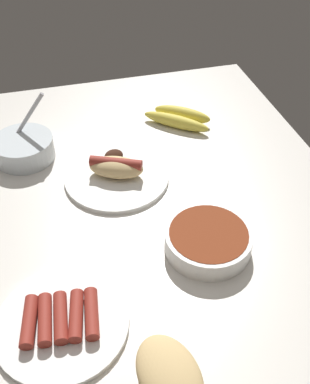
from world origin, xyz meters
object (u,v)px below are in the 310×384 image
object	(u,v)px
bowl_coleslaw	(24,147)
banana_bunch	(179,118)
bowl_chili	(208,239)
plate_hotdog_assembled	(116,172)
plate_sausages	(62,321)

from	to	relation	value
bowl_coleslaw	banana_bunch	xyz separation A→B (cm)	(4.35, -39.78, -1.05)
bowl_coleslaw	bowl_chili	bearing A→B (deg)	-139.72
plate_hotdog_assembled	banana_bunch	distance (cm)	26.75
plate_sausages	banana_bunch	size ratio (longest dim) A/B	1.26
bowl_chili	banana_bunch	xyz separation A→B (cm)	(42.53, -7.43, -0.49)
plate_sausages	bowl_chili	bearing A→B (deg)	-71.47
plate_hotdog_assembled	plate_sausages	size ratio (longest dim) A/B	1.06
bowl_chili	bowl_coleslaw	size ratio (longest dim) A/B	1.10
banana_bunch	plate_sausages	bearing A→B (deg)	145.21
bowl_chili	plate_hotdog_assembled	world-z (taller)	plate_hotdog_assembled
plate_sausages	plate_hotdog_assembled	bearing A→B (deg)	-24.87
plate_sausages	bowl_coleslaw	bearing A→B (deg)	4.22
plate_hotdog_assembled	bowl_coleslaw	bearing A→B (deg)	56.05
plate_hotdog_assembled	plate_sausages	xyz separation A→B (cm)	(-34.64, 16.06, -0.71)
bowl_chili	banana_bunch	bearing A→B (deg)	-9.91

